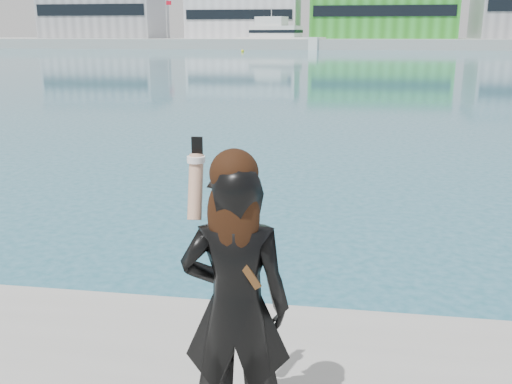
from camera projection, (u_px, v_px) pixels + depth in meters
far_quay at (343, 43)px, 127.71m from camera, size 320.00×40.00×2.00m
warehouse_grey_left at (105, 12)px, 132.16m from camera, size 26.52×16.36×11.50m
warehouse_white at (245, 16)px, 127.52m from camera, size 24.48×15.35×9.50m
warehouse_green at (381, 13)px, 122.92m from camera, size 30.60×16.36×10.50m
flagpole_left at (167, 17)px, 123.30m from camera, size 1.28×0.16×8.00m
flagpole_right at (455, 16)px, 114.37m from camera, size 1.28×0.16×8.00m
motor_yacht at (278, 37)px, 114.71m from camera, size 18.44×10.21×8.30m
buoy_far at (243, 52)px, 98.00m from camera, size 0.50×0.50×0.50m
woman at (236, 300)px, 3.05m from camera, size 0.62×0.43×1.72m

